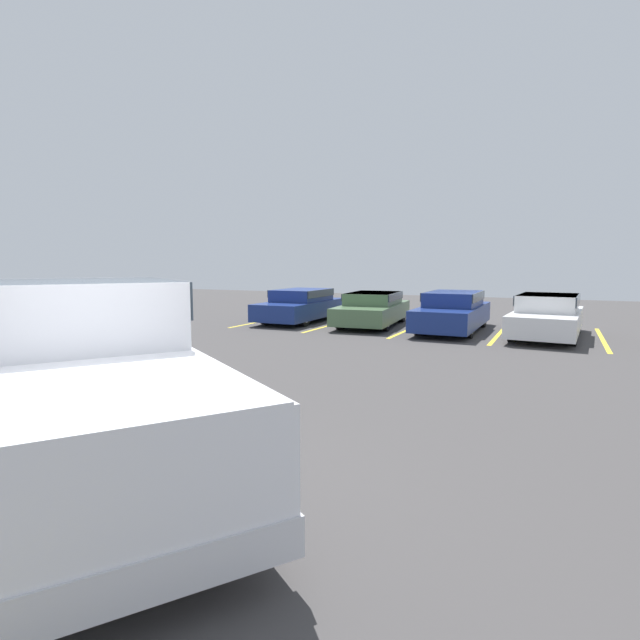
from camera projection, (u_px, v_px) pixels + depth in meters
The scene contains 12 objects.
ground_plane at pixel (100, 489), 4.79m from camera, with size 60.00×60.00×0.00m, color #423F3F.
stall_stripe_a at pixel (269, 320), 19.01m from camera, with size 0.12×5.13×0.01m, color yellow.
stall_stripe_b at pixel (335, 324), 17.82m from camera, with size 0.12×5.13×0.01m, color yellow.
stall_stripe_c at pixel (412, 328), 16.62m from camera, with size 0.12×5.13×0.01m, color yellow.
stall_stripe_d at pixel (500, 333), 15.42m from camera, with size 0.12×5.13×0.01m, color yellow.
stall_stripe_e at pixel (602, 339), 14.22m from camera, with size 0.12×5.13×0.01m, color yellow.
pickup_truck at pixel (81, 378), 5.16m from camera, with size 6.03×5.05×1.98m.
parked_sedan_a at pixel (301, 304), 18.55m from camera, with size 1.87×4.52×1.20m.
parked_sedan_b at pixel (373, 308), 17.40m from camera, with size 2.19×4.73×1.14m.
parked_sedan_c at pixel (453, 310), 15.94m from camera, with size 1.71×4.74×1.25m.
parked_sedan_d at pixel (547, 314), 14.61m from camera, with size 2.03×4.72×1.25m.
traffic_cone at pixel (40, 367), 9.35m from camera, with size 0.38×0.38×0.50m.
Camera 1 is at (3.89, -3.21, 2.16)m, focal length 28.00 mm.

